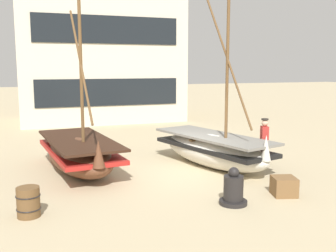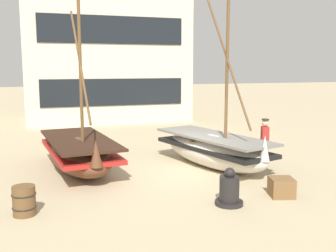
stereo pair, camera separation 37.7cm
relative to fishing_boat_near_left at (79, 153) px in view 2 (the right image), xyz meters
The scene contains 8 objects.
ground_plane 3.30m from the fishing_boat_near_left, 23.79° to the right, with size 120.00×120.00×0.00m, color tan.
fishing_boat_near_left is the anchor object (origin of this frame).
fishing_boat_centre_large 4.51m from the fishing_boat_near_left, 11.94° to the right, with size 2.77×5.05×5.92m.
fisherman_by_hull 6.19m from the fishing_boat_near_left, 15.22° to the right, with size 0.33×0.41×1.68m.
capstan_winch 5.51m from the fishing_boat_near_left, 54.84° to the right, with size 0.71×0.71×0.95m.
wooden_barrel 4.00m from the fishing_boat_near_left, 114.44° to the right, with size 0.56×0.56×0.70m.
cargo_crate 6.49m from the fishing_boat_near_left, 42.44° to the right, with size 0.60×0.60×0.50m, color brown.
harbor_building_main 13.77m from the fishing_boat_near_left, 76.32° to the left, with size 10.23×5.74×10.89m.
Camera 2 is at (-4.26, -11.70, 3.42)m, focal length 42.35 mm.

